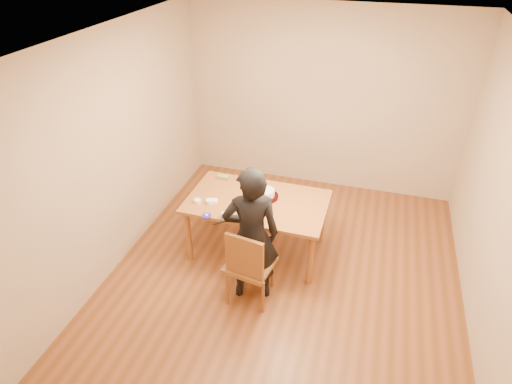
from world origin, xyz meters
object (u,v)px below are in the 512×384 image
(dining_table, at_px, (257,202))
(cake_plate, at_px, (265,196))
(cake, at_px, (266,193))
(person, at_px, (251,236))
(dining_chair, at_px, (250,264))

(dining_table, height_order, cake_plate, cake_plate)
(cake_plate, bearing_deg, cake, 0.00)
(dining_table, bearing_deg, cake, 52.97)
(dining_table, bearing_deg, cake_plate, 52.97)
(cake_plate, relative_size, person, 0.19)
(dining_table, xyz_separation_m, cake_plate, (0.08, 0.10, 0.03))
(dining_table, xyz_separation_m, person, (0.15, -0.73, 0.08))
(cake_plate, xyz_separation_m, person, (0.07, -0.83, 0.04))
(dining_table, distance_m, cake_plate, 0.13)
(cake_plate, xyz_separation_m, cake, (0.00, 0.00, 0.05))
(cake_plate, distance_m, person, 0.83)
(dining_chair, xyz_separation_m, person, (0.00, 0.05, 0.36))
(dining_table, relative_size, cake, 7.57)
(cake, bearing_deg, dining_table, -127.63)
(dining_chair, xyz_separation_m, cake, (-0.07, 0.87, 0.36))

